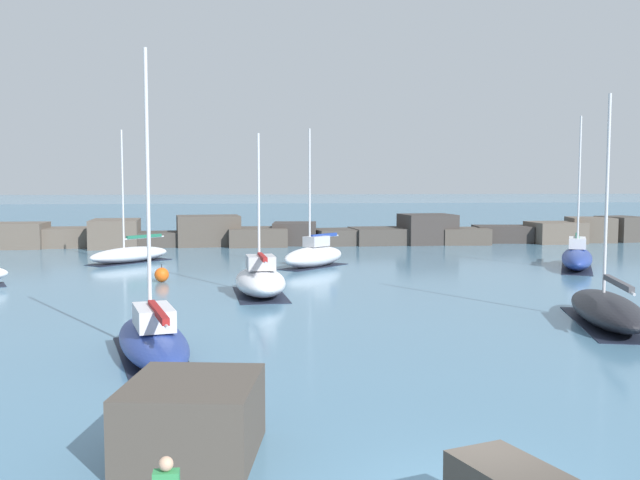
# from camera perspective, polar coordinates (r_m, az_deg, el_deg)

# --- Properties ---
(open_sea_beyond) EXTENTS (400.00, 116.00, 0.01)m
(open_sea_beyond) POSITION_cam_1_polar(r_m,az_deg,el_deg) (120.69, -4.86, 2.10)
(open_sea_beyond) COLOR teal
(open_sea_beyond) RESTS_ON ground
(breakwater_jetty) EXTENTS (65.61, 6.32, 2.57)m
(breakwater_jetty) POSITION_cam_1_polar(r_m,az_deg,el_deg) (60.66, -2.58, 0.50)
(breakwater_jetty) COLOR brown
(breakwater_jetty) RESTS_ON ground
(foreground_rocks) EXTENTS (15.71, 7.70, 1.50)m
(foreground_rocks) POSITION_cam_1_polar(r_m,az_deg,el_deg) (13.11, 11.10, -16.63)
(foreground_rocks) COLOR #4C443D
(foreground_rocks) RESTS_ON ground
(sailboat_moored_0) EXTENTS (2.69, 5.70, 7.65)m
(sailboat_moored_0) POSITION_cam_1_polar(r_m,az_deg,el_deg) (33.85, -4.81, -3.21)
(sailboat_moored_0) COLOR white
(sailboat_moored_0) RESTS_ON ground
(sailboat_moored_1) EXTENTS (3.97, 7.58, 8.67)m
(sailboat_moored_1) POSITION_cam_1_polar(r_m,az_deg,el_deg) (28.98, 21.97, -5.14)
(sailboat_moored_1) COLOR black
(sailboat_moored_1) RESTS_ON ground
(sailboat_moored_2) EXTENTS (5.02, 5.08, 8.64)m
(sailboat_moored_2) POSITION_cam_1_polar(r_m,az_deg,el_deg) (44.94, -0.48, -1.21)
(sailboat_moored_2) COLOR white
(sailboat_moored_2) RESTS_ON ground
(sailboat_moored_4) EXTENTS (4.98, 7.69, 9.33)m
(sailboat_moored_4) POSITION_cam_1_polar(r_m,az_deg,el_deg) (46.99, 19.87, -1.27)
(sailboat_moored_4) COLOR navy
(sailboat_moored_4) RESTS_ON ground
(sailboat_moored_5) EXTENTS (5.57, 5.69, 8.76)m
(sailboat_moored_5) POSITION_cam_1_polar(r_m,az_deg,el_deg) (49.18, -14.97, -1.10)
(sailboat_moored_5) COLOR silver
(sailboat_moored_5) RESTS_ON ground
(sailboat_moored_6) EXTENTS (3.48, 7.10, 9.38)m
(sailboat_moored_6) POSITION_cam_1_polar(r_m,az_deg,el_deg) (22.38, -13.22, -7.67)
(sailboat_moored_6) COLOR navy
(sailboat_moored_6) RESTS_ON ground
(mooring_buoy_orange_near) EXTENTS (0.77, 0.77, 0.97)m
(mooring_buoy_orange_near) POSITION_cam_1_polar(r_m,az_deg,el_deg) (39.20, -12.55, -2.73)
(mooring_buoy_orange_near) COLOR #EA5914
(mooring_buoy_orange_near) RESTS_ON ground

